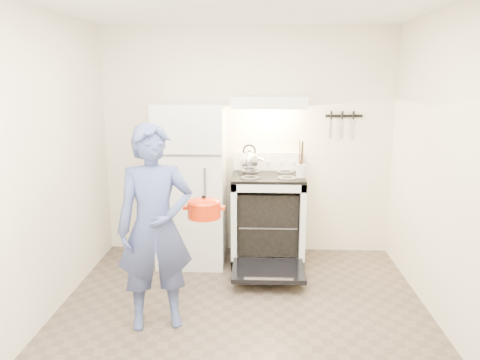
% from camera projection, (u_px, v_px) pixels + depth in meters
% --- Properties ---
extents(floor, '(3.60, 3.60, 0.00)m').
position_uv_depth(floor, '(241.00, 330.00, 3.72)').
color(floor, brown).
rests_on(floor, ground).
extents(back_wall, '(3.20, 0.02, 2.50)m').
position_uv_depth(back_wall, '(247.00, 143.00, 5.20)').
color(back_wall, '#EDE5C7').
rests_on(back_wall, ground).
extents(refrigerator, '(0.70, 0.70, 1.70)m').
position_uv_depth(refrigerator, '(192.00, 184.00, 4.97)').
color(refrigerator, silver).
rests_on(refrigerator, floor).
extents(stove_body, '(0.76, 0.65, 0.92)m').
position_uv_depth(stove_body, '(268.00, 219.00, 5.05)').
color(stove_body, silver).
rests_on(stove_body, floor).
extents(cooktop, '(0.76, 0.65, 0.03)m').
position_uv_depth(cooktop, '(268.00, 177.00, 4.95)').
color(cooktop, black).
rests_on(cooktop, stove_body).
extents(backsplash, '(0.76, 0.07, 0.20)m').
position_uv_depth(backsplash, '(268.00, 161.00, 5.20)').
color(backsplash, silver).
rests_on(backsplash, cooktop).
extents(oven_door, '(0.70, 0.54, 0.04)m').
position_uv_depth(oven_door, '(268.00, 271.00, 4.54)').
color(oven_door, black).
rests_on(oven_door, floor).
extents(oven_rack, '(0.60, 0.52, 0.01)m').
position_uv_depth(oven_rack, '(268.00, 221.00, 5.05)').
color(oven_rack, slate).
rests_on(oven_rack, stove_body).
extents(range_hood, '(0.76, 0.50, 0.12)m').
position_uv_depth(range_hood, '(269.00, 102.00, 4.85)').
color(range_hood, silver).
rests_on(range_hood, back_wall).
extents(knife_strip, '(0.40, 0.02, 0.03)m').
position_uv_depth(knife_strip, '(344.00, 116.00, 5.08)').
color(knife_strip, black).
rests_on(knife_strip, back_wall).
extents(pizza_stone, '(0.34, 0.34, 0.02)m').
position_uv_depth(pizza_stone, '(271.00, 219.00, 5.07)').
color(pizza_stone, '#967455').
rests_on(pizza_stone, oven_rack).
extents(tea_kettle, '(0.26, 0.21, 0.31)m').
position_uv_depth(tea_kettle, '(249.00, 159.00, 4.99)').
color(tea_kettle, '#B9B9BE').
rests_on(tea_kettle, cooktop).
extents(utensil_jar, '(0.10, 0.10, 0.13)m').
position_uv_depth(utensil_jar, '(301.00, 171.00, 4.69)').
color(utensil_jar, silver).
rests_on(utensil_jar, cooktop).
extents(person, '(0.68, 0.53, 1.63)m').
position_uv_depth(person, '(155.00, 228.00, 3.64)').
color(person, '#394277').
rests_on(person, floor).
extents(dutch_oven, '(0.34, 0.27, 0.23)m').
position_uv_depth(dutch_oven, '(204.00, 210.00, 3.82)').
color(dutch_oven, red).
rests_on(dutch_oven, person).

